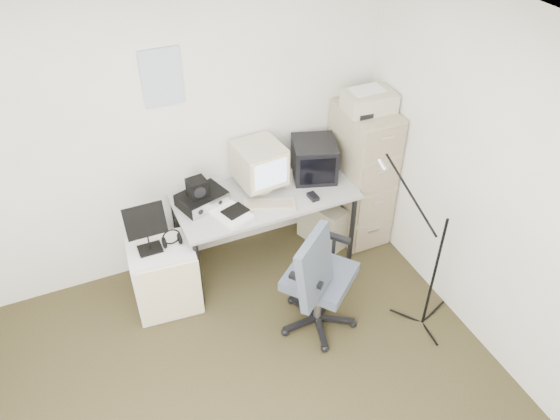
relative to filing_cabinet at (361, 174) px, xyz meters
name	(u,v)px	position (x,y,z in m)	size (l,w,h in m)	color
floor	(263,416)	(-1.58, -1.48, -0.66)	(3.60, 3.60, 0.01)	#2E2B18
ceiling	(250,76)	(-1.58, -1.48, 1.85)	(3.60, 3.60, 0.01)	white
wall_back	(172,136)	(-1.58, 0.32, 0.60)	(3.60, 0.02, 2.50)	white
wall_right	(514,209)	(0.22, -1.48, 0.60)	(0.02, 3.60, 2.50)	white
wall_calendar	(162,78)	(-1.60, 0.31, 1.10)	(0.30, 0.02, 0.44)	white
filing_cabinet	(361,174)	(0.00, 0.00, 0.00)	(0.40, 0.60, 1.30)	gray
printer	(369,101)	(0.00, 0.00, 0.73)	(0.41, 0.28, 0.16)	#B3AE94
desk	(265,228)	(-0.95, -0.03, -0.29)	(1.50, 0.70, 0.73)	gray
crt_monitor	(259,167)	(-0.95, 0.09, 0.28)	(0.36, 0.38, 0.40)	#B3AE94
crt_tv	(314,159)	(-0.45, 0.06, 0.24)	(0.36, 0.38, 0.33)	black
desk_speaker	(286,177)	(-0.72, 0.04, 0.15)	(0.08, 0.08, 0.14)	beige
keyboard	(270,205)	(-0.97, -0.19, 0.09)	(0.42, 0.15, 0.02)	#B3AE94
mouse	(313,197)	(-0.60, -0.24, 0.10)	(0.07, 0.11, 0.03)	black
radio_receiver	(202,199)	(-1.46, 0.05, 0.13)	(0.37, 0.26, 0.11)	black
radio_speaker	(197,188)	(-1.49, 0.04, 0.26)	(0.15, 0.14, 0.15)	black
papers	(231,214)	(-1.30, -0.17, 0.09)	(0.23, 0.32, 0.02)	white
pc_tower	(322,223)	(-0.37, -0.01, -0.44)	(0.20, 0.45, 0.42)	#B3AE94
office_chair	(320,275)	(-0.86, -0.89, -0.11)	(0.62, 0.62, 1.07)	#363C50
side_cart	(165,277)	(-1.90, -0.21, -0.34)	(0.50, 0.40, 0.62)	silver
music_stand	(146,228)	(-1.97, -0.19, 0.19)	(0.30, 0.16, 0.44)	black
headphones	(172,240)	(-1.80, -0.21, 0.02)	(0.16, 0.16, 0.03)	black
mic_stand	(438,258)	(-0.08, -1.23, 0.05)	(0.02, 0.02, 1.40)	black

